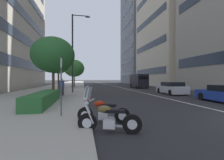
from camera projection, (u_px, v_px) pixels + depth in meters
The scene contains 15 objects.
sidewalk_right_plaza at pixel (63, 87), 33.44m from camera, with size 160.00×8.84×0.15m, color #A39E93.
lane_centre_stripe at pixel (112, 86), 40.45m from camera, with size 110.00×0.16×0.01m, color silver.
motorcycle_mid_row at pixel (108, 120), 5.16m from camera, with size 0.82×2.04×1.47m.
motorcycle_nearest_camera at pixel (102, 112), 6.32m from camera, with size 0.87×2.06×1.47m.
car_lead_in_lane at pixel (172, 88), 18.20m from camera, with size 4.26×2.06×1.39m.
delivery_van_ahead at pixel (139, 81), 30.27m from camera, with size 5.43×2.19×2.59m.
parking_sign_by_curb at pixel (61, 81), 6.88m from camera, with size 0.32×0.06×2.54m.
street_lamp_with_banners at pixel (75, 47), 18.70m from camera, with size 1.26×2.16×9.19m.
clipped_hedge_bed at pixel (44, 98), 10.13m from camera, with size 5.90×1.10×0.75m, color #28602D.
street_tree_mid_sidewalk at pixel (53, 55), 13.45m from camera, with size 3.57×3.57×5.15m.
street_tree_far_plaza at pixel (58, 65), 22.10m from camera, with size 2.85×2.85×4.75m.
street_tree_by_lamp_post at pixel (74, 68), 31.52m from camera, with size 3.98×3.98×5.40m.
pedestrian_on_plaza at pixel (62, 87), 15.18m from camera, with size 0.46×0.47×1.66m.
office_tower_mid_left at pixel (175, 0), 41.65m from camera, with size 19.34×15.04×45.01m.
office_tower_near_left at pixel (150, 27), 63.04m from camera, with size 18.42×19.65×44.51m.
Camera 1 is at (-4.75, 7.39, 1.77)m, focal length 25.47 mm.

